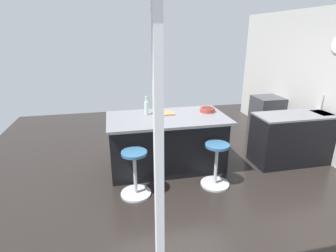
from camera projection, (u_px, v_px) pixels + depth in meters
name	position (u px, v px, depth m)	size (l,w,h in m)	color
ground_plane	(177.00, 163.00, 4.77)	(7.31, 7.31, 0.00)	black
window_panel_rear	(297.00, 95.00, 1.56)	(5.43, 0.12, 2.67)	beige
interior_partition_left	(321.00, 84.00, 4.87)	(0.15, 5.62, 2.67)	beige
sink_cabinet	(310.00, 137.00, 4.77)	(2.08, 0.60, 1.18)	black
oven_range	(266.00, 116.00, 6.05)	(0.60, 0.61, 0.87)	#38383D
kitchen_island	(167.00, 142.00, 4.47)	(1.94, 1.06, 0.94)	black
stool_by_window	(216.00, 166.00, 3.99)	(0.44, 0.44, 0.68)	#B7B7BC
stool_middle	(135.00, 175.00, 3.75)	(0.44, 0.44, 0.68)	#B7B7BC
cutting_board	(163.00, 113.00, 4.42)	(0.36, 0.24, 0.02)	olive
apple_green	(156.00, 110.00, 4.43)	(0.08, 0.08, 0.08)	#609E2D
water_bottle	(146.00, 108.00, 4.35)	(0.06, 0.06, 0.31)	silver
fruit_bowl	(207.00, 110.00, 4.53)	(0.25, 0.25, 0.07)	#993833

